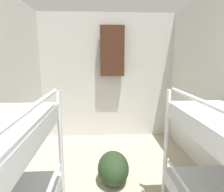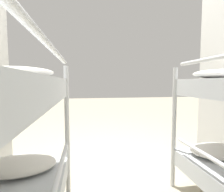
{
  "view_description": "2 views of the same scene",
  "coord_description": "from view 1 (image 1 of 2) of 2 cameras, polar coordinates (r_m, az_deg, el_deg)",
  "views": [
    {
      "loc": [
        -0.13,
        0.41,
        1.55
      ],
      "look_at": [
        0.01,
        2.94,
        1.07
      ],
      "focal_mm": 32.0,
      "sensor_mm": 36.0,
      "label": 1
    },
    {
      "loc": [
        0.38,
        2.22,
        1.09
      ],
      "look_at": [
        0.11,
        0.57,
        0.96
      ],
      "focal_mm": 28.0,
      "sensor_mm": 36.0,
      "label": 2
    }
  ],
  "objects": [
    {
      "name": "hanging_coat",
      "position": [
        3.73,
        0.04,
        12.71
      ],
      "size": [
        0.44,
        0.12,
        0.9
      ],
      "color": "#472819"
    },
    {
      "name": "duffel_bag",
      "position": [
        2.66,
        0.36,
        -19.85
      ],
      "size": [
        0.39,
        0.51,
        0.39
      ],
      "color": "#23381E",
      "rests_on": "ground_plane"
    },
    {
      "name": "wall_back",
      "position": [
        3.89,
        -1.34,
        5.47
      ],
      "size": [
        2.65,
        0.06,
        2.37
      ],
      "color": "silver",
      "rests_on": "ground_plane"
    }
  ]
}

